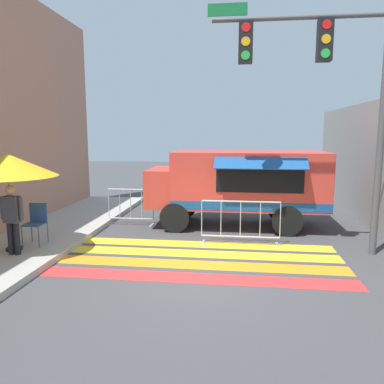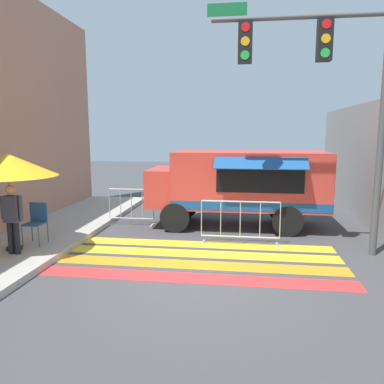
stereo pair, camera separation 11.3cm
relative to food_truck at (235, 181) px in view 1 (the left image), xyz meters
name	(u,v)px [view 1 (the left image)]	position (x,y,z in m)	size (l,w,h in m)	color
ground_plane	(197,273)	(-0.71, -4.13, -1.39)	(60.00, 60.00, 0.00)	#424244
crosswalk_painted	(201,259)	(-0.71, -3.24, -1.39)	(6.40, 2.84, 0.01)	red
food_truck	(235,181)	(0.00, 0.00, 0.00)	(5.31, 2.56, 2.31)	#D13D33
traffic_signal_pole	(325,74)	(1.99, -2.37, 2.77)	(4.04, 0.29, 5.88)	#515456
patio_umbrella	(8,165)	(-5.06, -3.58, 0.73)	(2.16, 2.16, 2.24)	black
folding_chair	(36,219)	(-4.78, -3.03, -0.63)	(0.44, 0.44, 1.00)	#4C4C51
vendor_person	(12,216)	(-4.85, -3.87, -0.36)	(0.53, 0.21, 1.56)	black
barricade_front	(240,223)	(0.17, -1.96, -0.82)	(2.02, 0.44, 1.15)	#B7BABF
barricade_side	(131,208)	(-3.22, -0.29, -0.85)	(1.44, 0.44, 1.15)	#B7BABF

